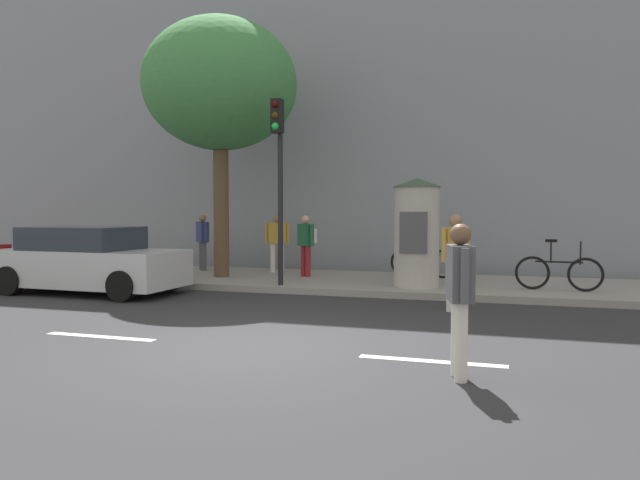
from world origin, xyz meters
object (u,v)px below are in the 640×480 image
Objects in this scene: pedestrian_with_bag at (460,287)px; pedestrian_in_light_jacket at (306,240)px; bicycle_upright at (423,262)px; traffic_light at (279,161)px; bicycle_leaning at (559,272)px; pedestrian_in_dark_shirt at (203,238)px; pedestrian_with_backpack at (277,238)px; parked_car_blue at (89,261)px; poster_column at (417,232)px; street_tree at (220,86)px; pedestrian_in_red_top at (455,253)px.

pedestrian_in_light_jacket reaches higher than pedestrian_with_bag.
pedestrian_in_light_jacket is 3.04m from bicycle_upright.
bicycle_leaning is (5.98, 0.99, -2.43)m from traffic_light.
pedestrian_in_dark_shirt is (-3.35, 2.62, -1.89)m from traffic_light.
pedestrian_in_light_jacket reaches higher than bicycle_leaning.
pedestrian_in_dark_shirt reaches higher than pedestrian_in_light_jacket.
pedestrian_with_backpack is at bearing 145.64° from pedestrian_in_light_jacket.
bicycle_upright is 0.41× the size of parked_car_blue.
poster_column is (3.00, 0.79, -1.59)m from traffic_light.
pedestrian_with_bag is at bearing -28.15° from parked_car_blue.
pedestrian_in_dark_shirt reaches higher than parked_car_blue.
street_tree reaches higher than bicycle_leaning.
pedestrian_in_red_top is 1.02× the size of bicycle_upright.
pedestrian_in_red_top reaches higher than pedestrian_in_dark_shirt.
parked_car_blue is (-6.91, -4.12, 0.18)m from bicycle_upright.
pedestrian_in_dark_shirt is 4.09m from parked_car_blue.
pedestrian_in_light_jacket is (-4.02, 3.37, 0.02)m from pedestrian_in_red_top.
pedestrian_in_red_top is at bearing -38.84° from pedestrian_with_backpack.
street_tree is 4.10× the size of pedestrian_in_dark_shirt.
bicycle_upright is at bearing 30.77° from parked_car_blue.
poster_column is 3.24m from pedestrian_in_light_jacket.
pedestrian_with_bag is at bearing -60.79° from pedestrian_in_light_jacket.
bicycle_leaning is (1.58, 6.89, -0.47)m from pedestrian_with_bag.
poster_column reaches higher than pedestrian_with_bag.
pedestrian_in_light_jacket is at bearing 170.64° from bicycle_leaning.
bicycle_upright is at bearing 99.91° from pedestrian_with_bag.
pedestrian_in_light_jacket is (2.08, 0.69, -3.94)m from street_tree.
bicycle_upright is at bearing 93.03° from poster_column.
pedestrian_in_red_top reaches higher than pedestrian_in_light_jacket.
poster_column is 0.37× the size of street_tree.
pedestrian_with_bag reaches higher than bicycle_upright.
parked_car_blue is at bearing 151.85° from pedestrian_with_bag.
pedestrian_with_bag is at bearing -53.30° from traffic_light.
pedestrian_in_dark_shirt is 0.91× the size of bicycle_leaning.
pedestrian_in_red_top is 1.05× the size of pedestrian_with_bag.
pedestrian_in_dark_shirt is 0.38× the size of parked_car_blue.
pedestrian_with_bag is 1.08× the size of pedestrian_in_light_jacket.
pedestrian_with_bag is 9.55m from parked_car_blue.
pedestrian_with_backpack is 2.24m from pedestrian_in_dark_shirt.
pedestrian_in_red_top is 8.04m from parked_car_blue.
bicycle_leaning is (8.06, -0.30, -4.49)m from street_tree.
pedestrian_with_backpack is at bearing 141.16° from pedestrian_in_red_top.
traffic_light is 2.36× the size of bicycle_leaning.
pedestrian_with_bag is (6.48, -7.19, -4.02)m from street_tree.
street_tree reaches higher than pedestrian_with_backpack.
street_tree is at bearing -161.64° from pedestrian_in_light_jacket.
pedestrian_in_light_jacket is 5.26m from parked_car_blue.
bicycle_leaning is (5.99, -0.99, -0.54)m from pedestrian_in_light_jacket.
pedestrian_in_dark_shirt is (-7.75, 8.53, 0.07)m from pedestrian_with_bag.
street_tree is at bearing 148.28° from traffic_light.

